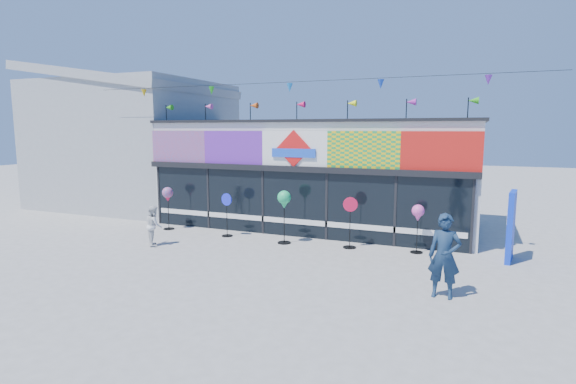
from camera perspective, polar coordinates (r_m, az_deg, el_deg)
The scene contains 11 objects.
ground at distance 12.96m, azimuth -4.91°, elevation -8.91°, with size 80.00×80.00×0.00m, color gray.
kite_shop at distance 17.96m, azimuth 3.78°, elevation 2.49°, with size 16.00×5.70×5.31m.
neighbour_building at distance 23.92m, azimuth -18.76°, elevation 6.23°, with size 8.18×7.20×6.87m.
blue_sign at distance 14.30m, azimuth 26.45°, elevation -3.91°, with size 0.29×1.03×2.03m.
spinner_0 at distance 17.43m, azimuth -15.03°, elevation -0.45°, with size 0.41×0.41×1.61m.
spinner_1 at distance 15.95m, azimuth -7.77°, elevation -2.75°, with size 0.43×0.39×1.53m.
spinner_2 at distance 14.74m, azimuth -0.49°, elevation -1.18°, with size 0.45×0.45×1.77m.
spinner_3 at distance 14.39m, azimuth 7.88°, elevation -3.70°, with size 0.44×0.42×1.64m.
spinner_4 at distance 14.18m, azimuth 16.17°, elevation -2.74°, with size 0.38×0.38×1.50m.
adult_man at distance 10.68m, azimuth 19.25°, elevation -7.69°, with size 0.70×0.46×1.91m, color #162A46.
child at distance 15.27m, azimuth -16.63°, elevation -4.09°, with size 0.64×0.37×1.31m, color silver.
Camera 1 is at (5.75, -10.99, 3.76)m, focal length 28.00 mm.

